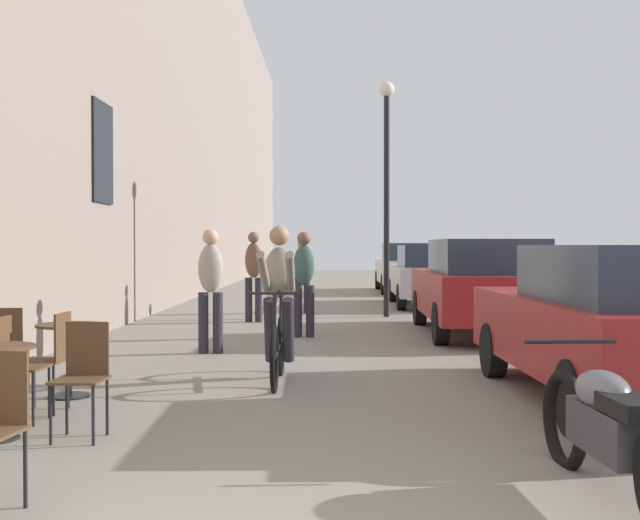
# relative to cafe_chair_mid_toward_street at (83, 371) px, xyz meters

# --- Properties ---
(building_facade_left) EXTENTS (0.54, 68.00, 12.05)m
(building_facade_left) POSITION_rel_cafe_chair_mid_toward_street_xyz_m (-2.20, 10.72, 5.51)
(building_facade_left) COLOR gray
(building_facade_left) RESTS_ON ground_plane
(cafe_chair_mid_toward_street) EXTENTS (0.39, 0.39, 0.89)m
(cafe_chair_mid_toward_street) POSITION_rel_cafe_chair_mid_toward_street_xyz_m (0.00, 0.00, 0.00)
(cafe_chair_mid_toward_street) COLOR black
(cafe_chair_mid_toward_street) RESTS_ON ground_plane
(cafe_chair_mid_toward_wall) EXTENTS (0.40, 0.40, 0.89)m
(cafe_chair_mid_toward_wall) POSITION_rel_cafe_chair_mid_toward_street_xyz_m (-0.75, 0.52, 0.00)
(cafe_chair_mid_toward_wall) COLOR black
(cafe_chair_mid_toward_wall) RESTS_ON ground_plane
(cafe_table_far) EXTENTS (0.64, 0.64, 0.72)m
(cafe_table_far) POSITION_rel_cafe_chair_mid_toward_street_xyz_m (-0.65, 1.60, 0.00)
(cafe_table_far) COLOR black
(cafe_table_far) RESTS_ON ground_plane
(cafe_chair_far_toward_street) EXTENTS (0.45, 0.45, 0.89)m
(cafe_chair_far_toward_street) POSITION_rel_cafe_chair_mid_toward_street_xyz_m (-1.24, 1.53, 0.00)
(cafe_chair_far_toward_street) COLOR black
(cafe_chair_far_toward_street) RESTS_ON ground_plane
(cafe_chair_far_toward_wall) EXTENTS (0.40, 0.40, 0.89)m
(cafe_chair_far_toward_wall) POSITION_rel_cafe_chair_mid_toward_street_xyz_m (-0.58, 0.91, 0.00)
(cafe_chair_far_toward_wall) COLOR black
(cafe_chair_far_toward_wall) RESTS_ON ground_plane
(cyclist_on_bicycle) EXTENTS (0.52, 1.76, 1.74)m
(cyclist_on_bicycle) POSITION_rel_cafe_chair_mid_toward_street_xyz_m (1.34, 2.56, 0.29)
(cyclist_on_bicycle) COLOR black
(cyclist_on_bicycle) RESTS_ON ground_plane
(pedestrian_near) EXTENTS (0.35, 0.26, 1.72)m
(pedestrian_near) POSITION_rel_cafe_chair_mid_toward_street_xyz_m (0.25, 4.70, 0.45)
(pedestrian_near) COLOR #26262D
(pedestrian_near) RESTS_ON ground_plane
(pedestrian_mid) EXTENTS (0.36, 0.27, 1.71)m
(pedestrian_mid) POSITION_rel_cafe_chair_mid_toward_street_xyz_m (1.47, 6.63, 0.45)
(pedestrian_mid) COLOR #26262D
(pedestrian_mid) RESTS_ON ground_plane
(pedestrian_far) EXTENTS (0.38, 0.30, 1.76)m
(pedestrian_far) POSITION_rel_cafe_chair_mid_toward_street_xyz_m (0.41, 9.08, 0.47)
(pedestrian_far) COLOR #26262D
(pedestrian_far) RESTS_ON ground_plane
(pedestrian_furthest) EXTENTS (0.36, 0.27, 1.63)m
(pedestrian_furthest) POSITION_rel_cafe_chair_mid_toward_street_xyz_m (1.27, 11.18, 0.40)
(pedestrian_furthest) COLOR #26262D
(pedestrian_furthest) RESTS_ON ground_plane
(street_lamp) EXTENTS (0.32, 0.32, 4.90)m
(street_lamp) POSITION_rel_cafe_chair_mid_toward_street_xyz_m (3.07, 10.25, 2.59)
(street_lamp) COLOR black
(street_lamp) RESTS_ON ground_plane
(parked_car_nearest) EXTENTS (1.87, 4.25, 1.50)m
(parked_car_nearest) POSITION_rel_cafe_chair_mid_toward_street_xyz_m (4.60, 1.36, 0.26)
(parked_car_nearest) COLOR maroon
(parked_car_nearest) RESTS_ON ground_plane
(parked_car_second) EXTENTS (1.91, 4.48, 1.59)m
(parked_car_second) POSITION_rel_cafe_chair_mid_toward_street_xyz_m (4.41, 6.99, 0.31)
(parked_car_second) COLOR maroon
(parked_car_second) RESTS_ON ground_plane
(parked_car_third) EXTENTS (1.81, 4.21, 1.49)m
(parked_car_third) POSITION_rel_cafe_chair_mid_toward_street_xyz_m (4.32, 13.13, 0.26)
(parked_car_third) COLOR #B7B7BC
(parked_car_third) RESTS_ON ground_plane
(parked_car_fourth) EXTENTS (1.86, 4.39, 1.56)m
(parked_car_fourth) POSITION_rel_cafe_chair_mid_toward_street_xyz_m (4.33, 18.82, 0.29)
(parked_car_fourth) COLOR beige
(parked_car_fourth) RESTS_ON ground_plane
(parked_motorcycle) EXTENTS (0.62, 2.15, 0.92)m
(parked_motorcycle) POSITION_rel_cafe_chair_mid_toward_street_xyz_m (3.57, -1.42, -0.11)
(parked_motorcycle) COLOR black
(parked_motorcycle) RESTS_ON ground_plane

